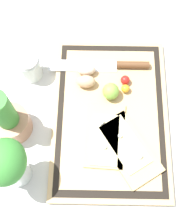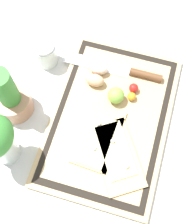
{
  "view_description": "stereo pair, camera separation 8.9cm",
  "coord_description": "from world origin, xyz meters",
  "px_view_note": "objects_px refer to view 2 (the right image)",
  "views": [
    {
      "loc": [
        -0.34,
        0.04,
        0.87
      ],
      "look_at": [
        0.0,
        0.04,
        0.04
      ],
      "focal_mm": 50.0,
      "sensor_mm": 36.0,
      "label": 1
    },
    {
      "loc": [
        -0.32,
        -0.05,
        0.87
      ],
      "look_at": [
        0.0,
        0.04,
        0.04
      ],
      "focal_mm": 50.0,
      "sensor_mm": 36.0,
      "label": 2
    }
  ],
  "objects_px": {
    "pizza_slice_near": "(117,155)",
    "knife": "(129,71)",
    "cherry_tomato_red": "(134,88)",
    "sauce_jar": "(46,54)",
    "cherry_tomato_yellow": "(132,96)",
    "lime": "(117,96)",
    "egg_pink": "(99,68)",
    "pizza_slice_far": "(98,138)",
    "herb_pot": "(11,98)",
    "egg_brown": "(95,80)"
  },
  "relations": [
    {
      "from": "knife",
      "to": "egg_pink",
      "type": "height_order",
      "value": "egg_pink"
    },
    {
      "from": "knife",
      "to": "egg_brown",
      "type": "bearing_deg",
      "value": 125.96
    },
    {
      "from": "sauce_jar",
      "to": "cherry_tomato_red",
      "type": "bearing_deg",
      "value": -97.27
    },
    {
      "from": "egg_brown",
      "to": "pizza_slice_near",
      "type": "bearing_deg",
      "value": -148.72
    },
    {
      "from": "cherry_tomato_red",
      "to": "pizza_slice_near",
      "type": "bearing_deg",
      "value": -179.07
    },
    {
      "from": "egg_brown",
      "to": "lime",
      "type": "distance_m",
      "value": 0.08
    },
    {
      "from": "cherry_tomato_red",
      "to": "herb_pot",
      "type": "relative_size",
      "value": 0.14
    },
    {
      "from": "cherry_tomato_yellow",
      "to": "pizza_slice_near",
      "type": "bearing_deg",
      "value": -179.12
    },
    {
      "from": "pizza_slice_near",
      "to": "sauce_jar",
      "type": "height_order",
      "value": "sauce_jar"
    },
    {
      "from": "egg_pink",
      "to": "lime",
      "type": "xyz_separation_m",
      "value": [
        -0.08,
        -0.08,
        0.01
      ]
    },
    {
      "from": "pizza_slice_near",
      "to": "cherry_tomato_yellow",
      "type": "relative_size",
      "value": 9.08
    },
    {
      "from": "pizza_slice_near",
      "to": "knife",
      "type": "bearing_deg",
      "value": 6.91
    },
    {
      "from": "pizza_slice_far",
      "to": "sauce_jar",
      "type": "distance_m",
      "value": 0.31
    },
    {
      "from": "egg_brown",
      "to": "sauce_jar",
      "type": "xyz_separation_m",
      "value": [
        0.05,
        0.17,
        -0.0
      ]
    },
    {
      "from": "herb_pot",
      "to": "cherry_tomato_red",
      "type": "bearing_deg",
      "value": -65.9
    },
    {
      "from": "knife",
      "to": "sauce_jar",
      "type": "height_order",
      "value": "sauce_jar"
    },
    {
      "from": "sauce_jar",
      "to": "knife",
      "type": "bearing_deg",
      "value": -86.08
    },
    {
      "from": "pizza_slice_near",
      "to": "pizza_slice_far",
      "type": "relative_size",
      "value": 1.17
    },
    {
      "from": "knife",
      "to": "sauce_jar",
      "type": "bearing_deg",
      "value": 93.92
    },
    {
      "from": "lime",
      "to": "cherry_tomato_red",
      "type": "relative_size",
      "value": 1.75
    },
    {
      "from": "pizza_slice_near",
      "to": "cherry_tomato_red",
      "type": "distance_m",
      "value": 0.21
    },
    {
      "from": "cherry_tomato_yellow",
      "to": "sauce_jar",
      "type": "xyz_separation_m",
      "value": [
        0.07,
        0.29,
        0.0
      ]
    },
    {
      "from": "egg_pink",
      "to": "herb_pot",
      "type": "distance_m",
      "value": 0.27
    },
    {
      "from": "pizza_slice_near",
      "to": "egg_pink",
      "type": "distance_m",
      "value": 0.27
    },
    {
      "from": "egg_brown",
      "to": "cherry_tomato_red",
      "type": "distance_m",
      "value": 0.12
    },
    {
      "from": "cherry_tomato_red",
      "to": "cherry_tomato_yellow",
      "type": "relative_size",
      "value": 1.11
    },
    {
      "from": "pizza_slice_far",
      "to": "knife",
      "type": "height_order",
      "value": "pizza_slice_far"
    },
    {
      "from": "pizza_slice_near",
      "to": "pizza_slice_far",
      "type": "bearing_deg",
      "value": 61.9
    },
    {
      "from": "pizza_slice_far",
      "to": "herb_pot",
      "type": "xyz_separation_m",
      "value": [
        0.03,
        0.27,
        0.04
      ]
    },
    {
      "from": "pizza_slice_far",
      "to": "knife",
      "type": "distance_m",
      "value": 0.23
    },
    {
      "from": "lime",
      "to": "cherry_tomato_yellow",
      "type": "bearing_deg",
      "value": -69.58
    },
    {
      "from": "egg_pink",
      "to": "herb_pot",
      "type": "height_order",
      "value": "herb_pot"
    },
    {
      "from": "pizza_slice_near",
      "to": "sauce_jar",
      "type": "distance_m",
      "value": 0.38
    },
    {
      "from": "egg_brown",
      "to": "sauce_jar",
      "type": "relative_size",
      "value": 0.66
    },
    {
      "from": "pizza_slice_far",
      "to": "egg_pink",
      "type": "distance_m",
      "value": 0.22
    },
    {
      "from": "cherry_tomato_red",
      "to": "egg_brown",
      "type": "bearing_deg",
      "value": 94.57
    },
    {
      "from": "sauce_jar",
      "to": "pizza_slice_far",
      "type": "bearing_deg",
      "value": -132.43
    },
    {
      "from": "knife",
      "to": "cherry_tomato_red",
      "type": "distance_m",
      "value": 0.06
    },
    {
      "from": "pizza_slice_far",
      "to": "herb_pot",
      "type": "distance_m",
      "value": 0.27
    },
    {
      "from": "pizza_slice_far",
      "to": "cherry_tomato_red",
      "type": "relative_size",
      "value": 7.0
    },
    {
      "from": "lime",
      "to": "sauce_jar",
      "type": "relative_size",
      "value": 0.57
    },
    {
      "from": "pizza_slice_near",
      "to": "sauce_jar",
      "type": "relative_size",
      "value": 2.67
    },
    {
      "from": "cherry_tomato_red",
      "to": "sauce_jar",
      "type": "relative_size",
      "value": 0.33
    },
    {
      "from": "egg_brown",
      "to": "herb_pot",
      "type": "relative_size",
      "value": 0.29
    },
    {
      "from": "lime",
      "to": "cherry_tomato_yellow",
      "type": "xyz_separation_m",
      "value": [
        0.02,
        -0.04,
        -0.01
      ]
    },
    {
      "from": "knife",
      "to": "egg_brown",
      "type": "xyz_separation_m",
      "value": [
        -0.06,
        0.09,
        0.01
      ]
    },
    {
      "from": "egg_pink",
      "to": "egg_brown",
      "type": "bearing_deg",
      "value": -178.82
    },
    {
      "from": "herb_pot",
      "to": "pizza_slice_far",
      "type": "bearing_deg",
      "value": -96.35
    },
    {
      "from": "pizza_slice_near",
      "to": "cherry_tomato_yellow",
      "type": "height_order",
      "value": "cherry_tomato_yellow"
    },
    {
      "from": "cherry_tomato_red",
      "to": "cherry_tomato_yellow",
      "type": "bearing_deg",
      "value": -178.76
    }
  ]
}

